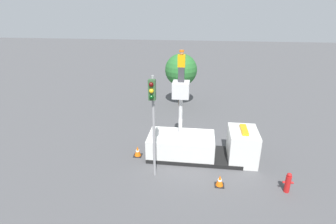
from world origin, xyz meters
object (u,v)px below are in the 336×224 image
Objects in this scene: traffic_cone_rear at (138,151)px; traffic_cone_curbside at (220,181)px; bucket_truck at (201,145)px; traffic_light_pole at (153,109)px; worker at (181,66)px; tree_left_bg at (181,70)px; fire_hydrant at (288,183)px.

traffic_cone_rear reaches higher than traffic_cone_curbside.
bucket_truck reaches higher than traffic_cone_rear.
traffic_light_pole is 5.10m from traffic_cone_curbside.
worker reaches higher than tree_left_bg.
traffic_cone_rear is (-2.60, -0.35, -5.34)m from worker.
fire_hydrant is at bearing -32.19° from bucket_truck.
bucket_truck is 4.62m from traffic_light_pole.
traffic_light_pole is (-1.19, -2.32, -1.67)m from worker.
traffic_light_pole reaches higher than traffic_cone_curbside.
fire_hydrant is at bearing -3.43° from traffic_light_pole.
fire_hydrant is 1.71× the size of traffic_cone_rear.
worker reaches higher than traffic_cone_rear.
traffic_light_pole is (-2.49, -2.32, 3.13)m from bucket_truck.
traffic_cone_curbside is (4.91, -2.32, -0.02)m from traffic_cone_rear.
bucket_truck is 4.97m from worker.
traffic_light_pole is at bearing -117.26° from worker.
traffic_cone_curbside is at bearing -25.34° from traffic_cone_rear.
worker is at bearing 130.81° from traffic_cone_curbside.
fire_hydrant is (6.82, -0.41, -3.43)m from traffic_light_pole.
fire_hydrant is (5.63, -2.73, -5.10)m from worker.
tree_left_bg is at bearing 78.57° from traffic_cone_rear.
worker reaches higher than traffic_light_pole.
traffic_cone_rear is (-8.22, 2.38, -0.24)m from fire_hydrant.
traffic_light_pole is at bearing 174.20° from traffic_cone_curbside.
traffic_light_pole is 9.20× the size of traffic_cone_curbside.
worker reaches higher than traffic_cone_curbside.
bucket_truck reaches higher than fire_hydrant.
traffic_cone_curbside is (2.31, -2.67, -5.35)m from worker.
tree_left_bg is at bearing 94.62° from worker.
tree_left_bg is at bearing 87.59° from traffic_light_pole.
traffic_light_pole reaches higher than fire_hydrant.
traffic_light_pole is at bearing 176.57° from fire_hydrant.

